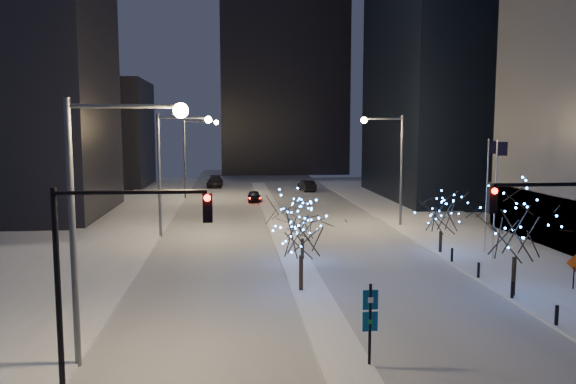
{
  "coord_description": "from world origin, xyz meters",
  "views": [
    {
      "loc": [
        -4.18,
        -18.9,
        8.95
      ],
      "look_at": [
        -0.75,
        15.04,
        5.0
      ],
      "focal_mm": 35.0,
      "sensor_mm": 36.0,
      "label": 1
    }
  ],
  "objects": [
    {
      "name": "ground",
      "position": [
        0.0,
        0.0,
        0.0
      ],
      "size": [
        160.0,
        160.0,
        0.0
      ],
      "primitive_type": "plane",
      "color": "white",
      "rests_on": "ground"
    },
    {
      "name": "road",
      "position": [
        0.0,
        35.0,
        0.01
      ],
      "size": [
        20.0,
        130.0,
        0.02
      ],
      "primitive_type": "cube",
      "color": "#B4BBC4",
      "rests_on": "ground"
    },
    {
      "name": "median",
      "position": [
        0.0,
        30.0,
        0.07
      ],
      "size": [
        2.0,
        80.0,
        0.15
      ],
      "primitive_type": "cube",
      "color": "white",
      "rests_on": "ground"
    },
    {
      "name": "east_sidewalk",
      "position": [
        15.0,
        20.0,
        0.07
      ],
      "size": [
        10.0,
        90.0,
        0.15
      ],
      "primitive_type": "cube",
      "color": "white",
      "rests_on": "ground"
    },
    {
      "name": "west_sidewalk",
      "position": [
        -14.0,
        20.0,
        0.07
      ],
      "size": [
        8.0,
        90.0,
        0.15
      ],
      "primitive_type": "cube",
      "color": "white",
      "rests_on": "ground"
    },
    {
      "name": "filler_west_far",
      "position": [
        -26.0,
        70.0,
        8.0
      ],
      "size": [
        18.0,
        16.0,
        16.0
      ],
      "primitive_type": "cube",
      "color": "black",
      "rests_on": "ground"
    },
    {
      "name": "horizon_block",
      "position": [
        6.0,
        92.0,
        21.0
      ],
      "size": [
        24.0,
        14.0,
        42.0
      ],
      "primitive_type": "cube",
      "color": "black",
      "rests_on": "ground"
    },
    {
      "name": "street_lamp_w_near",
      "position": [
        -8.94,
        2.0,
        6.5
      ],
      "size": [
        4.4,
        0.56,
        10.0
      ],
      "color": "#595E66",
      "rests_on": "ground"
    },
    {
      "name": "street_lamp_w_mid",
      "position": [
        -8.94,
        27.0,
        6.5
      ],
      "size": [
        4.4,
        0.56,
        10.0
      ],
      "color": "#595E66",
      "rests_on": "ground"
    },
    {
      "name": "street_lamp_w_far",
      "position": [
        -8.94,
        52.0,
        6.5
      ],
      "size": [
        4.4,
        0.56,
        10.0
      ],
      "color": "#595E66",
      "rests_on": "ground"
    },
    {
      "name": "street_lamp_east",
      "position": [
        10.08,
        30.0,
        6.45
      ],
      "size": [
        3.9,
        0.56,
        10.0
      ],
      "color": "#595E66",
      "rests_on": "ground"
    },
    {
      "name": "traffic_signal_west",
      "position": [
        -8.44,
        -0.0,
        4.76
      ],
      "size": [
        5.26,
        0.43,
        7.0
      ],
      "color": "black",
      "rests_on": "ground"
    },
    {
      "name": "flagpoles",
      "position": [
        13.37,
        17.25,
        4.8
      ],
      "size": [
        1.35,
        2.6,
        8.0
      ],
      "color": "silver",
      "rests_on": "east_sidewalk"
    },
    {
      "name": "bollards",
      "position": [
        10.2,
        10.0,
        0.6
      ],
      "size": [
        0.16,
        12.16,
        0.9
      ],
      "color": "black",
      "rests_on": "east_sidewalk"
    },
    {
      "name": "car_near",
      "position": [
        -1.5,
        48.13,
        0.66
      ],
      "size": [
        1.57,
        3.89,
        1.32
      ],
      "primitive_type": "imported",
      "rotation": [
        0.0,
        0.0,
        0.0
      ],
      "color": "black",
      "rests_on": "ground"
    },
    {
      "name": "car_mid",
      "position": [
        6.34,
        59.03,
        0.75
      ],
      "size": [
        2.27,
        4.76,
        1.51
      ],
      "primitive_type": "imported",
      "rotation": [
        0.0,
        0.0,
        3.29
      ],
      "color": "black",
      "rests_on": "ground"
    },
    {
      "name": "car_far",
      "position": [
        -6.69,
        65.63,
        0.81
      ],
      "size": [
        2.45,
        5.64,
        1.62
      ],
      "primitive_type": "imported",
      "rotation": [
        0.0,
        0.0,
        -0.03
      ],
      "color": "black",
      "rests_on": "ground"
    },
    {
      "name": "holiday_tree_median_near",
      "position": [
        -0.5,
        10.55,
        3.55
      ],
      "size": [
        4.91,
        4.91,
        5.19
      ],
      "color": "black",
      "rests_on": "median"
    },
    {
      "name": "holiday_tree_median_far",
      "position": [
        0.5,
        17.81,
        2.67
      ],
      "size": [
        4.03,
        4.03,
        3.92
      ],
      "color": "black",
      "rests_on": "median"
    },
    {
      "name": "holiday_tree_plaza_near",
      "position": [
        10.5,
        8.49,
        3.96
      ],
      "size": [
        4.95,
        4.95,
        5.93
      ],
      "color": "black",
      "rests_on": "east_sidewalk"
    },
    {
      "name": "holiday_tree_plaza_far",
      "position": [
        10.5,
        18.87,
        2.99
      ],
      "size": [
        4.27,
        4.27,
        4.5
      ],
      "color": "black",
      "rests_on": "east_sidewalk"
    },
    {
      "name": "wayfinding_sign",
      "position": [
        0.86,
        0.76,
        1.98
      ],
      "size": [
        0.57,
        0.11,
        3.22
      ],
      "rotation": [
        0.0,
        0.0,
        0.03
      ],
      "color": "black",
      "rests_on": "ground"
    }
  ]
}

